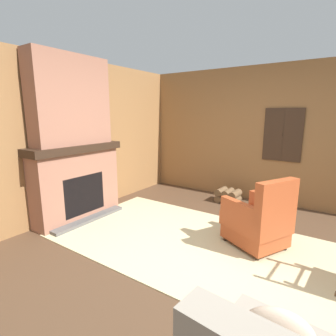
{
  "coord_description": "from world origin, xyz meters",
  "views": [
    {
      "loc": [
        1.13,
        -2.5,
        1.67
      ],
      "look_at": [
        -0.96,
        0.54,
        0.9
      ],
      "focal_mm": 28.0,
      "sensor_mm": 36.0,
      "label": 1
    }
  ],
  "objects_px": {
    "firewood_stack": "(228,196)",
    "oil_lamp_vase": "(39,141)",
    "armchair": "(258,222)",
    "storage_case": "(91,139)"
  },
  "relations": [
    {
      "from": "firewood_stack",
      "to": "oil_lamp_vase",
      "type": "relative_size",
      "value": 1.64
    },
    {
      "from": "firewood_stack",
      "to": "storage_case",
      "type": "bearing_deg",
      "value": -135.9
    },
    {
      "from": "armchair",
      "to": "oil_lamp_vase",
      "type": "xyz_separation_m",
      "value": [
        -2.71,
        -1.2,
        0.95
      ]
    },
    {
      "from": "armchair",
      "to": "firewood_stack",
      "type": "height_order",
      "value": "armchair"
    },
    {
      "from": "armchair",
      "to": "storage_case",
      "type": "bearing_deg",
      "value": 33.05
    },
    {
      "from": "armchair",
      "to": "firewood_stack",
      "type": "bearing_deg",
      "value": -29.24
    },
    {
      "from": "armchair",
      "to": "oil_lamp_vase",
      "type": "relative_size",
      "value": 3.48
    },
    {
      "from": "firewood_stack",
      "to": "oil_lamp_vase",
      "type": "height_order",
      "value": "oil_lamp_vase"
    },
    {
      "from": "oil_lamp_vase",
      "to": "firewood_stack",
      "type": "bearing_deg",
      "value": 56.01
    },
    {
      "from": "storage_case",
      "to": "armchair",
      "type": "bearing_deg",
      "value": 6.12
    }
  ]
}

